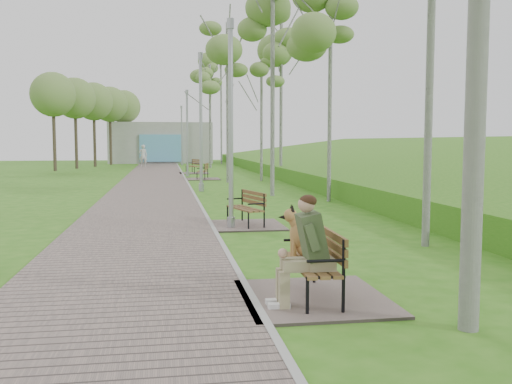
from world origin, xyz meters
TOP-DOWN VIEW (x-y plane):
  - ground at (0.00, 0.00)m, footprint 120.00×120.00m
  - walkway at (-1.75, 21.50)m, footprint 3.50×67.00m
  - kerb at (0.00, 21.50)m, footprint 0.10×67.00m
  - embankment at (12.00, 20.00)m, footprint 14.00×70.00m
  - building_north at (-1.50, 50.97)m, footprint 10.00×5.20m
  - bench_main at (0.73, 0.25)m, footprint 1.93×2.15m
  - bench_second at (0.85, 7.10)m, footprint 1.79×1.99m
  - bench_third at (0.96, 25.19)m, footprint 1.85×2.05m
  - bench_far at (0.74, 31.24)m, footprint 1.92×2.13m
  - lamp_post_near at (0.44, 6.71)m, footprint 0.20×0.20m
  - lamp_post_second at (0.39, 17.40)m, footprint 0.23×0.23m
  - lamp_post_third at (0.23, 28.09)m, footprint 0.20×0.20m
  - lamp_post_far at (0.41, 45.13)m, footprint 0.21×0.21m
  - pedestrian_near at (-2.94, 41.94)m, footprint 0.73×0.52m
  - pedestrian_far at (-2.95, 48.97)m, footprint 0.87×0.78m
  - birch_near_b at (4.63, 12.54)m, footprint 2.21×2.21m
  - birch_mid_c at (2.13, 22.51)m, footprint 2.79×2.79m
  - birch_far_a at (5.24, 24.06)m, footprint 2.94×2.94m
  - birch_far_b at (4.01, 23.26)m, footprint 2.23×2.23m
  - birch_distant_a at (2.53, 39.27)m, footprint 2.69×2.69m
  - birch_distant_b at (4.16, 46.72)m, footprint 2.81×2.81m

SIDE VIEW (x-z plane):
  - ground at x=0.00m, z-range 0.00..0.00m
  - embankment at x=12.00m, z-range -0.80..0.80m
  - walkway at x=-1.75m, z-range 0.00..0.04m
  - kerb at x=0.00m, z-range 0.00..0.05m
  - bench_second at x=0.85m, z-range -0.35..0.75m
  - bench_third at x=0.96m, z-range -0.36..0.78m
  - bench_far at x=0.74m, z-range -0.37..0.81m
  - bench_main at x=0.73m, z-range -0.37..1.32m
  - pedestrian_far at x=-2.95m, z-range 0.00..1.47m
  - pedestrian_near at x=-2.94m, z-range 0.00..1.87m
  - building_north at x=-1.50m, z-range -0.01..3.99m
  - lamp_post_near at x=0.44m, z-range -0.17..4.89m
  - lamp_post_third at x=0.23m, z-range -0.17..5.09m
  - lamp_post_far at x=0.41m, z-range -0.18..5.18m
  - lamp_post_second at x=0.39m, z-range -0.19..5.69m
  - birch_far_b at x=4.01m, z-range 1.90..8.57m
  - birch_mid_c at x=2.13m, z-range 2.43..10.96m
  - birch_distant_a at x=2.53m, z-range 2.46..11.08m
  - birch_near_b at x=4.63m, z-range 2.52..11.36m
  - birch_far_a at x=5.24m, z-range 3.04..13.70m
  - birch_distant_b at x=4.16m, z-range 3.05..13.76m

